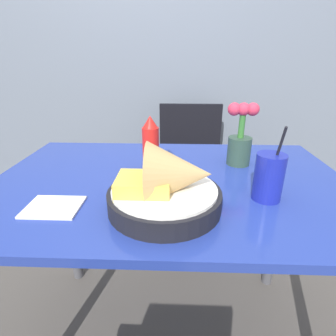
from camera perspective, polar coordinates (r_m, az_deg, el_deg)
ground_plane at (r=1.35m, az=0.31°, el=-32.49°), size 12.00×12.00×0.00m
wall_window at (r=1.93m, az=1.73°, el=28.42°), size 7.00×0.06×2.60m
dining_table at (r=0.90m, az=0.40°, el=-8.65°), size 1.14×0.75×0.75m
chair_far_window at (r=1.71m, az=4.78°, el=1.81°), size 0.40×0.40×0.84m
food_basket at (r=0.66m, az=0.31°, el=-4.15°), size 0.29×0.29×0.18m
ketchup_bottle at (r=0.89m, az=-3.78°, el=5.08°), size 0.06×0.06×0.19m
drink_cup at (r=0.76m, az=21.03°, el=-2.14°), size 0.08×0.08×0.21m
flower_vase at (r=0.97m, az=15.45°, el=6.04°), size 0.11×0.08×0.22m
napkin at (r=0.75m, az=-23.63°, el=-7.76°), size 0.14×0.11×0.01m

